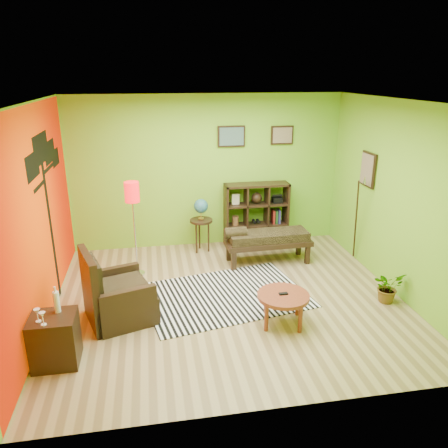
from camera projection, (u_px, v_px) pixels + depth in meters
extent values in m
plane|color=tan|center=(229.00, 299.00, 6.41)|extent=(5.00, 5.00, 0.00)
cube|color=#7ABF28|center=(207.00, 172.00, 8.04)|extent=(5.00, 0.04, 2.80)
cube|color=#7ABF28|center=(275.00, 282.00, 3.85)|extent=(5.00, 0.04, 2.80)
cube|color=#7ABF28|center=(36.00, 218.00, 5.54)|extent=(0.04, 4.50, 2.80)
cube|color=#7ABF28|center=(398.00, 199.00, 6.35)|extent=(0.04, 4.50, 2.80)
cube|color=white|center=(229.00, 101.00, 5.48)|extent=(5.00, 4.50, 0.04)
cube|color=#EF3F00|center=(37.00, 218.00, 5.54)|extent=(0.01, 4.45, 2.75)
cube|color=black|center=(51.00, 229.00, 6.17)|extent=(0.01, 0.14, 2.10)
cube|color=black|center=(33.00, 166.00, 5.38)|extent=(0.01, 0.65, 0.32)
cube|color=black|center=(41.00, 149.00, 5.85)|extent=(0.01, 0.85, 0.40)
cube|color=black|center=(50.00, 152.00, 6.35)|extent=(0.01, 0.70, 0.32)
cube|color=black|center=(56.00, 158.00, 6.73)|extent=(0.01, 0.50, 0.26)
cube|color=black|center=(231.00, 136.00, 7.87)|extent=(0.50, 0.03, 0.38)
cube|color=slate|center=(232.00, 137.00, 7.84)|extent=(0.44, 0.01, 0.32)
cube|color=black|center=(282.00, 135.00, 8.02)|extent=(0.42, 0.03, 0.34)
cube|color=#988164|center=(282.00, 135.00, 8.00)|extent=(0.36, 0.01, 0.28)
cube|color=black|center=(368.00, 169.00, 7.10)|extent=(0.03, 0.44, 0.56)
cube|color=#988164|center=(367.00, 169.00, 7.09)|extent=(0.01, 0.38, 0.50)
cylinder|color=black|center=(356.00, 220.00, 7.36)|extent=(0.23, 0.34, 1.46)
cone|color=silver|center=(365.00, 180.00, 6.98)|extent=(0.08, 0.09, 0.16)
cube|color=white|center=(225.00, 295.00, 6.50)|extent=(2.59, 2.02, 0.01)
cylinder|color=brown|center=(283.00, 296.00, 5.68)|extent=(0.68, 0.68, 0.05)
cylinder|color=brown|center=(298.00, 303.00, 5.93)|extent=(0.05, 0.05, 0.37)
cylinder|color=brown|center=(266.00, 301.00, 5.96)|extent=(0.05, 0.05, 0.37)
cylinder|color=brown|center=(300.00, 320.00, 5.53)|extent=(0.05, 0.05, 0.37)
cylinder|color=brown|center=(266.00, 318.00, 5.56)|extent=(0.05, 0.05, 0.37)
cube|color=black|center=(283.00, 294.00, 5.67)|extent=(0.12, 0.05, 0.02)
cube|color=black|center=(122.00, 305.00, 5.87)|extent=(1.01, 1.00, 0.37)
cube|color=black|center=(90.00, 290.00, 5.59)|extent=(0.33, 0.78, 1.01)
cube|color=black|center=(129.00, 311.00, 5.52)|extent=(0.72, 0.31, 0.59)
cube|color=black|center=(114.00, 287.00, 6.15)|extent=(0.72, 0.31, 0.59)
cube|color=#E0BB65|center=(122.00, 288.00, 5.80)|extent=(0.80, 0.79, 0.13)
cube|color=#E0BB65|center=(95.00, 276.00, 5.57)|extent=(0.26, 0.58, 0.46)
cube|color=black|center=(55.00, 340.00, 4.92)|extent=(0.50, 0.46, 0.59)
cylinder|color=white|center=(57.00, 302.00, 4.88)|extent=(0.07, 0.07, 0.25)
cylinder|color=white|center=(55.00, 290.00, 4.83)|extent=(0.02, 0.02, 0.07)
cylinder|color=white|center=(38.00, 321.00, 4.73)|extent=(0.06, 0.06, 0.01)
cylinder|color=white|center=(38.00, 317.00, 4.71)|extent=(0.01, 0.01, 0.09)
cone|color=white|center=(37.00, 312.00, 4.69)|extent=(0.07, 0.07, 0.06)
cylinder|color=white|center=(44.00, 325.00, 4.66)|extent=(0.06, 0.06, 0.01)
cylinder|color=white|center=(43.00, 321.00, 4.65)|extent=(0.01, 0.01, 0.09)
cone|color=white|center=(42.00, 315.00, 4.62)|extent=(0.07, 0.07, 0.06)
cylinder|color=silver|center=(138.00, 273.00, 7.18)|extent=(0.24, 0.24, 0.03)
cylinder|color=silver|center=(135.00, 233.00, 6.94)|extent=(0.02, 0.02, 1.45)
cylinder|color=red|center=(132.00, 192.00, 6.72)|extent=(0.23, 0.23, 0.32)
cylinder|color=black|center=(201.00, 221.00, 7.92)|extent=(0.41, 0.41, 0.04)
cylinder|color=black|center=(209.00, 237.00, 8.00)|extent=(0.03, 0.03, 0.57)
cylinder|color=black|center=(199.00, 234.00, 8.14)|extent=(0.03, 0.03, 0.57)
cylinder|color=black|center=(196.00, 238.00, 7.93)|extent=(0.03, 0.03, 0.57)
cylinder|color=gold|center=(201.00, 219.00, 7.91)|extent=(0.10, 0.10, 0.02)
cylinder|color=gold|center=(201.00, 215.00, 7.89)|extent=(0.02, 0.02, 0.10)
sphere|color=#1B45A1|center=(201.00, 206.00, 7.83)|extent=(0.26, 0.26, 0.26)
cube|color=black|center=(226.00, 216.00, 8.15)|extent=(0.04, 0.35, 1.20)
cube|color=black|center=(286.00, 213.00, 8.33)|extent=(0.04, 0.35, 1.20)
cube|color=black|center=(255.00, 243.00, 8.43)|extent=(1.20, 0.35, 0.04)
cube|color=black|center=(257.00, 185.00, 8.05)|extent=(1.20, 0.35, 0.04)
cube|color=black|center=(246.00, 215.00, 8.21)|extent=(0.03, 0.33, 1.12)
cube|color=black|center=(266.00, 214.00, 8.27)|extent=(0.03, 0.33, 1.12)
cube|color=black|center=(256.00, 225.00, 8.31)|extent=(1.12, 0.33, 0.03)
cube|color=black|center=(256.00, 204.00, 8.17)|extent=(1.12, 0.33, 0.03)
cylinder|color=beige|center=(235.00, 241.00, 8.35)|extent=(0.20, 0.20, 0.07)
sphere|color=black|center=(257.00, 198.00, 8.13)|extent=(0.20, 0.20, 0.20)
cube|color=black|center=(277.00, 200.00, 8.22)|extent=(0.18, 0.15, 0.10)
cylinder|color=black|center=(254.00, 221.00, 8.28)|extent=(0.06, 0.12, 0.06)
cylinder|color=black|center=(258.00, 221.00, 8.29)|extent=(0.06, 0.12, 0.06)
ellipsoid|color=#384C26|center=(276.00, 238.00, 8.47)|extent=(0.18, 0.18, 0.09)
cylinder|color=brown|center=(235.00, 221.00, 8.21)|extent=(0.12, 0.12, 0.18)
cube|color=beige|center=(236.00, 199.00, 8.07)|extent=(0.14, 0.03, 0.20)
cube|color=maroon|center=(273.00, 217.00, 8.31)|extent=(0.04, 0.18, 0.26)
cube|color=#1E4C1E|center=(276.00, 217.00, 8.32)|extent=(0.04, 0.18, 0.26)
cube|color=navy|center=(279.00, 216.00, 8.33)|extent=(0.04, 0.18, 0.26)
cube|color=black|center=(268.00, 242.00, 7.53)|extent=(1.49, 0.58, 0.08)
cube|color=#E0BB65|center=(268.00, 236.00, 7.50)|extent=(1.38, 0.51, 0.15)
cylinder|color=#E0BB65|center=(236.00, 233.00, 7.35)|extent=(0.37, 0.20, 0.19)
cube|color=black|center=(299.00, 246.00, 7.92)|extent=(0.08, 0.08, 0.33)
cube|color=black|center=(228.00, 252.00, 7.67)|extent=(0.08, 0.08, 0.33)
cube|color=black|center=(307.00, 255.00, 7.53)|extent=(0.08, 0.08, 0.33)
cube|color=black|center=(234.00, 261.00, 7.28)|extent=(0.08, 0.08, 0.33)
imported|color=#26661E|center=(387.00, 290.00, 6.29)|extent=(0.52, 0.55, 0.36)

